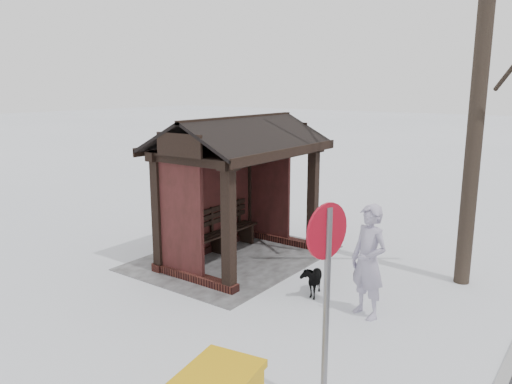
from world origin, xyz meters
TOP-DOWN VIEW (x-y plane):
  - ground at (0.00, 0.00)m, footprint 120.00×120.00m
  - trampled_patch at (0.00, -0.20)m, footprint 4.20×3.20m
  - bus_shelter at (0.00, -0.16)m, footprint 3.60×2.40m
  - pedestrian at (0.90, 3.31)m, footprint 0.67×0.80m
  - dog at (0.70, 2.16)m, footprint 0.76×0.54m
  - road_sign at (3.47, 3.90)m, footprint 0.63×0.17m

SIDE VIEW (x-z plane):
  - ground at x=0.00m, z-range 0.00..0.00m
  - trampled_patch at x=0.00m, z-range 0.00..0.02m
  - dog at x=0.70m, z-range 0.00..0.59m
  - pedestrian at x=0.90m, z-range 0.00..1.87m
  - road_sign at x=3.47m, z-range 0.53..3.02m
  - bus_shelter at x=0.00m, z-range 0.62..3.71m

